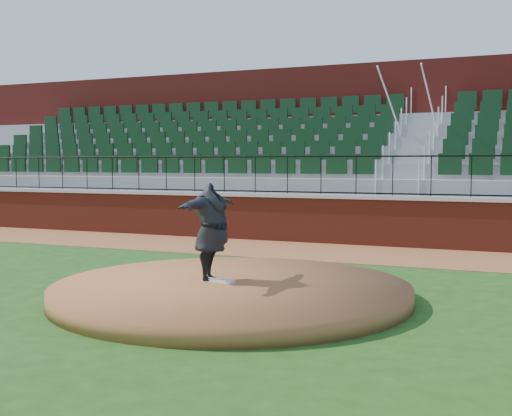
# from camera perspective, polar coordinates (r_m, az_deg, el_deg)

# --- Properties ---
(ground) EXTENTS (90.00, 90.00, 0.00)m
(ground) POSITION_cam_1_polar(r_m,az_deg,el_deg) (10.75, -3.17, -7.45)
(ground) COLOR #1D4513
(ground) RESTS_ON ground
(warning_track) EXTENTS (34.00, 3.20, 0.01)m
(warning_track) POSITION_cam_1_polar(r_m,az_deg,el_deg) (15.70, 5.61, -3.80)
(warning_track) COLOR brown
(warning_track) RESTS_ON ground
(field_wall) EXTENTS (34.00, 0.35, 1.20)m
(field_wall) POSITION_cam_1_polar(r_m,az_deg,el_deg) (17.16, 7.23, -1.15)
(field_wall) COLOR maroon
(field_wall) RESTS_ON ground
(wall_cap) EXTENTS (34.00, 0.45, 0.10)m
(wall_cap) POSITION_cam_1_polar(r_m,az_deg,el_deg) (17.12, 7.25, 1.01)
(wall_cap) COLOR #B7B7B7
(wall_cap) RESTS_ON field_wall
(wall_railing) EXTENTS (34.00, 0.05, 1.00)m
(wall_railing) POSITION_cam_1_polar(r_m,az_deg,el_deg) (17.10, 7.26, 2.86)
(wall_railing) COLOR black
(wall_railing) RESTS_ON wall_cap
(seating_stands) EXTENTS (34.00, 5.10, 4.60)m
(seating_stands) POSITION_cam_1_polar(r_m,az_deg,el_deg) (19.73, 9.45, 4.43)
(seating_stands) COLOR gray
(seating_stands) RESTS_ON ground
(concourse_wall) EXTENTS (34.00, 0.50, 5.50)m
(concourse_wall) POSITION_cam_1_polar(r_m,az_deg,el_deg) (22.47, 11.16, 5.50)
(concourse_wall) COLOR maroon
(concourse_wall) RESTS_ON ground
(pitchers_mound) EXTENTS (5.59, 5.59, 0.25)m
(pitchers_mound) POSITION_cam_1_polar(r_m,az_deg,el_deg) (10.22, -2.18, -7.32)
(pitchers_mound) COLOR brown
(pitchers_mound) RESTS_ON ground
(pitching_rubber) EXTENTS (0.60, 0.27, 0.04)m
(pitching_rubber) POSITION_cam_1_polar(r_m,az_deg,el_deg) (10.32, -3.36, -6.40)
(pitching_rubber) COLOR silver
(pitching_rubber) RESTS_ON pitchers_mound
(pitcher) EXTENTS (0.65, 1.96, 1.57)m
(pitcher) POSITION_cam_1_polar(r_m,az_deg,el_deg) (10.33, -3.93, -2.10)
(pitcher) COLOR black
(pitcher) RESTS_ON pitchers_mound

